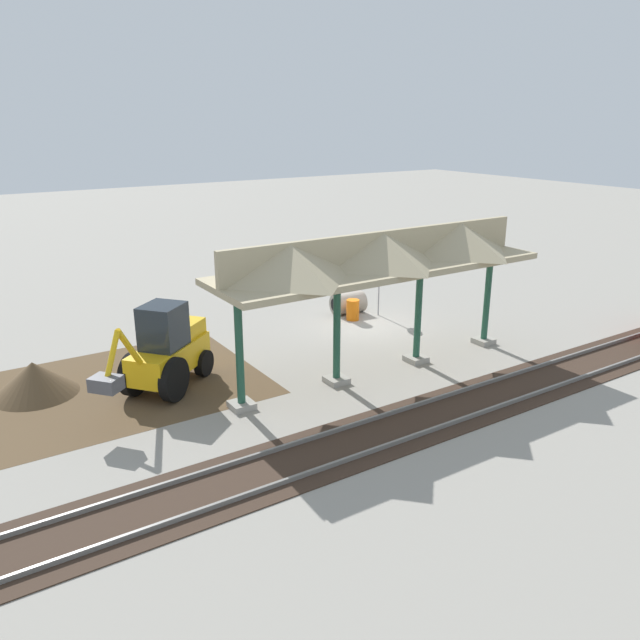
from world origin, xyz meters
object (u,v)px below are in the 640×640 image
at_px(stop_sign, 379,274).
at_px(backhoe, 166,351).
at_px(traffic_barrel, 353,310).
at_px(concrete_pipe, 348,303).

height_order(stop_sign, backhoe, backhoe).
bearing_deg(backhoe, traffic_barrel, -164.84).
distance_m(backhoe, concrete_pipe, 10.23).
xyz_separation_m(stop_sign, concrete_pipe, (0.94, -0.98, -1.40)).
height_order(backhoe, traffic_barrel, backhoe).
bearing_deg(concrete_pipe, traffic_barrel, 66.00).
height_order(concrete_pipe, traffic_barrel, concrete_pipe).
bearing_deg(traffic_barrel, concrete_pipe, -114.00).
relative_size(backhoe, traffic_barrel, 5.23).
height_order(stop_sign, traffic_barrel, stop_sign).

